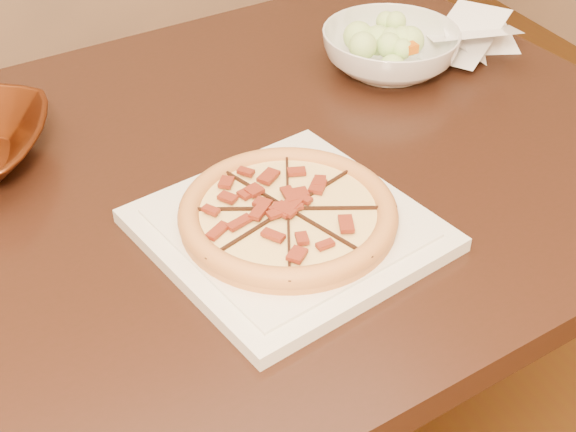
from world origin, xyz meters
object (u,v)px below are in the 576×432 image
(dining_table, at_px, (187,245))
(salad_bowl, at_px, (390,51))
(pizza, at_px, (288,213))
(plate, at_px, (288,229))

(dining_table, bearing_deg, salad_bowl, 20.54)
(pizza, bearing_deg, plate, -86.38)
(plate, distance_m, salad_bowl, 0.45)
(pizza, relative_size, salad_bowl, 1.19)
(salad_bowl, bearing_deg, plate, -136.66)
(pizza, xyz_separation_m, salad_bowl, (0.33, 0.31, -0.00))
(dining_table, distance_m, plate, 0.21)
(pizza, distance_m, salad_bowl, 0.45)
(plate, distance_m, pizza, 0.02)
(pizza, height_order, salad_bowl, salad_bowl)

